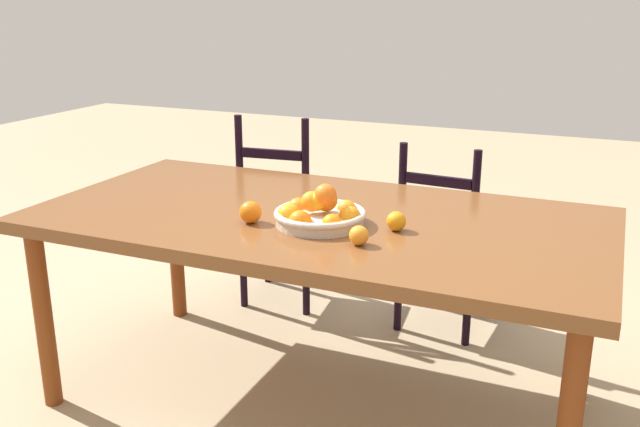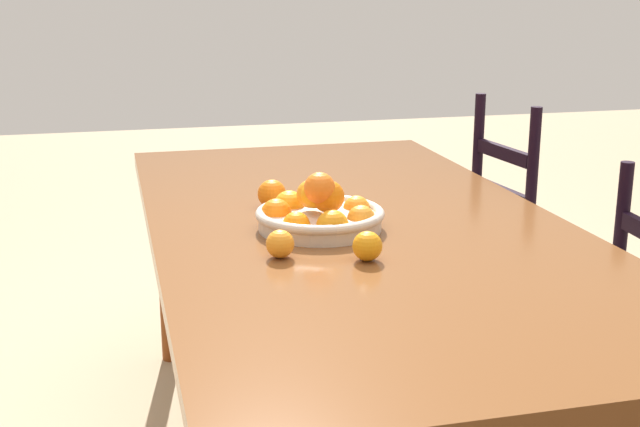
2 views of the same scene
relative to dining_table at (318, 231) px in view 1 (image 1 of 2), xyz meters
The scene contains 8 objects.
ground_plane 0.69m from the dining_table, ahead, with size 12.00×12.00×0.00m, color tan.
dining_table is the anchor object (origin of this frame).
chair_near_window 0.90m from the dining_table, 70.94° to the left, with size 0.41×0.41×0.90m.
chair_by_cabinet 0.98m from the dining_table, 124.29° to the left, with size 0.43×0.43×0.98m.
fruit_bowl 0.17m from the dining_table, 63.48° to the right, with size 0.32×0.32×0.15m.
orange_loose_0 0.37m from the dining_table, 44.92° to the right, with size 0.06×0.06×0.06m, color orange.
orange_loose_1 0.34m from the dining_table, 12.29° to the right, with size 0.07×0.07×0.07m, color orange.
orange_loose_2 0.27m from the dining_table, 132.42° to the right, with size 0.08×0.08×0.08m, color orange.
Camera 1 is at (0.96, -2.21, 1.51)m, focal length 39.27 mm.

